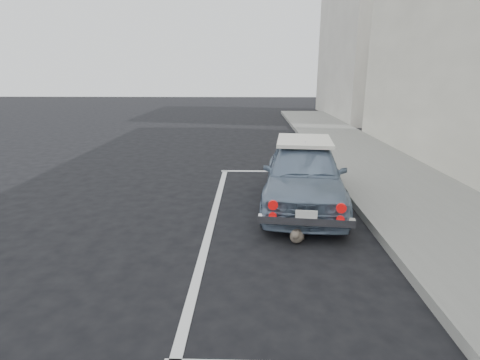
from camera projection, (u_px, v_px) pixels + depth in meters
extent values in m
plane|color=black|center=(271.00, 330.00, 3.85)|extent=(80.00, 80.00, 0.00)
cube|color=slate|center=(475.00, 243.00, 5.67)|extent=(2.80, 40.00, 0.15)
cube|color=#1446A7|center=(402.00, 7.00, 12.08)|extent=(0.10, 2.00, 1.60)
cube|color=#B6B0A5|center=(364.00, 48.00, 21.81)|extent=(3.50, 10.00, 8.00)
cube|color=silver|center=(277.00, 171.00, 10.09)|extent=(3.00, 0.12, 0.01)
cube|color=silver|center=(212.00, 219.00, 6.76)|extent=(0.12, 7.00, 0.01)
imported|color=slate|center=(304.00, 173.00, 7.40)|extent=(1.94, 3.95, 1.30)
cube|color=white|center=(304.00, 141.00, 7.60)|extent=(1.22, 1.56, 0.07)
cube|color=silver|center=(306.00, 221.00, 5.70)|extent=(1.46, 0.28, 0.12)
cube|color=white|center=(306.00, 216.00, 5.63)|extent=(0.33, 0.06, 0.17)
cylinder|color=red|center=(273.00, 205.00, 5.67)|extent=(0.15, 0.06, 0.15)
cylinder|color=red|center=(341.00, 208.00, 5.54)|extent=(0.15, 0.06, 0.15)
cylinder|color=red|center=(273.00, 216.00, 5.72)|extent=(0.12, 0.05, 0.12)
cylinder|color=red|center=(340.00, 220.00, 5.59)|extent=(0.12, 0.05, 0.12)
ellipsoid|color=#78695B|center=(297.00, 235.00, 5.84)|extent=(0.31, 0.39, 0.21)
sphere|color=#78695B|center=(295.00, 235.00, 5.68)|extent=(0.13, 0.13, 0.13)
cone|color=#78695B|center=(293.00, 231.00, 5.68)|extent=(0.04, 0.04, 0.05)
cone|color=#78695B|center=(298.00, 231.00, 5.65)|extent=(0.04, 0.04, 0.05)
cylinder|color=#78695B|center=(302.00, 236.00, 6.00)|extent=(0.05, 0.22, 0.03)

